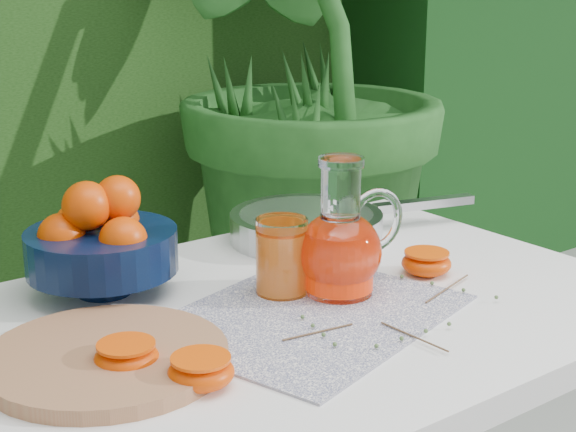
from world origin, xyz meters
TOP-DOWN VIEW (x-y plane):
  - potted_plant_right at (1.01, 1.18)m, footprint 2.37×2.37m
  - white_table at (0.07, -0.09)m, footprint 1.00×0.70m
  - placemat at (0.07, -0.13)m, footprint 0.48×0.42m
  - cutting_board at (-0.23, -0.10)m, footprint 0.39×0.39m
  - fruit_bowl at (-0.12, 0.13)m, footprint 0.26×0.26m
  - juice_pitcher at (0.15, -0.10)m, footprint 0.18×0.14m
  - juice_tumbler at (0.09, -0.04)m, footprint 0.10×0.10m
  - saute_pan at (0.28, 0.14)m, footprint 0.49×0.33m
  - orange_halves at (-0.02, -0.15)m, footprint 0.63×0.21m
  - thyme_sprigs at (0.15, -0.22)m, footprint 0.37×0.23m

SIDE VIEW (x-z plane):
  - white_table at x=0.07m, z-range 0.29..1.04m
  - placemat at x=0.07m, z-range 0.75..0.75m
  - thyme_sprigs at x=0.15m, z-range 0.75..0.76m
  - cutting_board at x=-0.23m, z-range 0.75..0.77m
  - orange_halves at x=-0.02m, z-range 0.75..0.79m
  - saute_pan at x=0.28m, z-range 0.75..0.80m
  - juice_tumbler at x=0.09m, z-range 0.75..0.86m
  - juice_pitcher at x=0.15m, z-range 0.72..0.93m
  - fruit_bowl at x=-0.12m, z-range 0.74..0.92m
  - potted_plant_right at x=1.01m, z-range 0.00..1.86m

